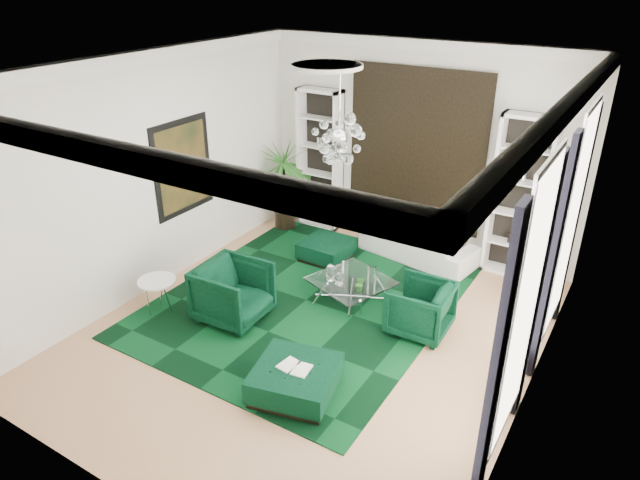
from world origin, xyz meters
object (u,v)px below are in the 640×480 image
Objects in this scene: armchair_left at (233,292)px; coffee_table at (351,290)px; side_table at (159,297)px; sofa at (418,243)px; ottoman_side at (326,250)px; ottoman_front at (295,380)px; palm at (284,175)px; armchair_right at (420,308)px.

coffee_table is at bearing -45.98° from armchair_left.
side_table is at bearing -142.06° from coffee_table.
sofa is 1.69m from ottoman_side.
ottoman_side is (0.20, 2.39, -0.27)m from armchair_left.
ottoman_front is (1.55, -3.33, 0.02)m from ottoman_side.
armchair_left is at bearing 23.85° from side_table.
armchair_left is 0.90× the size of coffee_table.
sofa is 1.92× the size of coffee_table.
palm is (-0.17, 3.65, 0.85)m from side_table.
coffee_table is 3.01m from side_table.
armchair_right is 0.78× the size of coffee_table.
side_table is 0.26× the size of palm.
armchair_left is 0.44× the size of palm.
armchair_left is 1.00× the size of ottoman_front.
ottoman_side is 0.36× the size of palm.
armchair_right reaches higher than ottoman_front.
coffee_table is 0.49× the size of palm.
coffee_table is 2.35m from ottoman_front.
ottoman_front is at bearing 101.37° from sofa.
armchair_right is at bearing -27.86° from ottoman_side.
armchair_left is 2.00m from ottoman_front.
armchair_left is 1.20m from side_table.
side_table is (-2.71, -3.78, -0.03)m from sofa.
side_table is at bearing 111.03° from armchair_left.
ottoman_side is 1.40× the size of side_table.
ottoman_side is (-1.08, 1.02, -0.01)m from coffee_table.
coffee_table is 1.36× the size of ottoman_side.
side_table is 3.75m from palm.
palm is at bearing 151.70° from ottoman_side.
ottoman_front is 2.88m from side_table.
armchair_left reaches higher than sofa.
palm reaches higher than sofa.
armchair_left is at bearing -67.60° from armchair_right.
side_table is at bearing -114.14° from ottoman_side.
coffee_table is 1.49m from ottoman_side.
armchair_left is at bearing -94.74° from ottoman_side.
ottoman_front is at bearing -53.85° from palm.
sofa reaches higher than ottoman_front.
ottoman_front is 5.18m from palm.
armchair_right is at bearing 69.20° from ottoman_front.
armchair_left is at bearing 151.78° from ottoman_front.
side_table is (-3.63, -1.63, -0.11)m from armchair_right.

